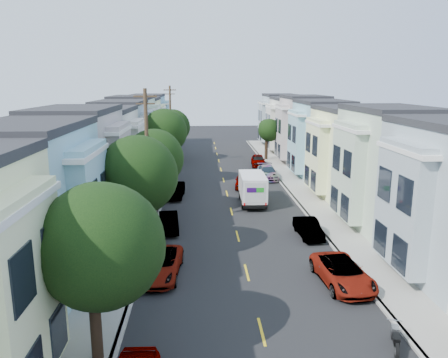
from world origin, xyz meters
The scene contains 27 objects.
ground centered at (0.00, 0.00, 0.00)m, with size 160.00×160.00×0.00m, color black.
road_slab centered at (0.00, 15.00, 0.01)m, with size 12.00×70.00×0.02m, color black.
curb_left centered at (-6.05, 15.00, 0.07)m, with size 0.30×70.00×0.15m, color gray.
curb_right centered at (6.05, 15.00, 0.07)m, with size 0.30×70.00×0.15m, color gray.
sidewalk_left centered at (-7.35, 15.00, 0.07)m, with size 2.60×70.00×0.15m, color gray.
sidewalk_right centered at (7.35, 15.00, 0.07)m, with size 2.60×70.00×0.15m, color gray.
centerline centered at (0.00, 15.00, 0.00)m, with size 0.12×70.00×0.01m, color gold.
townhouse_row_left centered at (-11.15, 15.00, 0.00)m, with size 5.00×70.00×8.50m, color #F4FFB7.
townhouse_row_right centered at (11.15, 15.00, 0.00)m, with size 5.00×70.00×8.50m, color #F4FFB7.
tree_a centered at (-6.30, -13.64, 4.70)m, with size 4.70×4.70×7.07m.
tree_b centered at (-6.30, -3.69, 5.23)m, with size 4.70×4.70×7.60m.
tree_c centered at (-6.30, 5.55, 4.64)m, with size 4.70×4.70×7.00m.
tree_d centered at (-6.30, 16.67, 5.55)m, with size 4.70×4.70×7.93m.
tree_e centered at (-6.30, 30.65, 4.66)m, with size 4.70×4.70×7.03m.
tree_far_r centered at (6.89, 30.47, 4.09)m, with size 3.10×3.10×5.69m.
utility_pole_near centered at (-6.30, 2.00, 5.15)m, with size 1.60×0.26×10.00m.
utility_pole_far centered at (-6.30, 28.00, 5.15)m, with size 1.60×0.26×10.00m.
fedex_truck centered at (2.03, 8.47, 1.50)m, with size 2.15×5.60×2.68m.
lead_sedan centered at (1.89, 14.46, 0.72)m, with size 1.70×4.43×1.44m, color black.
parked_left_b centered at (-4.90, -6.16, 0.69)m, with size 2.28×4.94×1.37m, color #0D0F33.
parked_left_c centered at (-4.90, 1.47, 0.64)m, with size 1.35×3.83×1.28m, color #9698A5.
parked_left_d centered at (-4.90, 10.80, 0.69)m, with size 1.46×4.13×1.38m, color #630516.
parked_right_a centered at (4.90, -7.77, 0.68)m, with size 2.25×4.88×1.36m, color #444444.
parked_right_b centered at (4.90, -0.37, 0.62)m, with size 1.32×3.74×1.25m, color silver.
parked_right_c centered at (4.90, 18.36, 0.72)m, with size 2.03×4.83×1.45m, color black.
parked_right_d centered at (4.90, 26.05, 0.73)m, with size 1.73×4.52×1.47m, color black.
motorcycle centered at (5.21, -13.45, 0.44)m, with size 0.29×2.09×0.83m.
Camera 1 is at (-2.57, -28.85, 10.54)m, focal length 35.00 mm.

